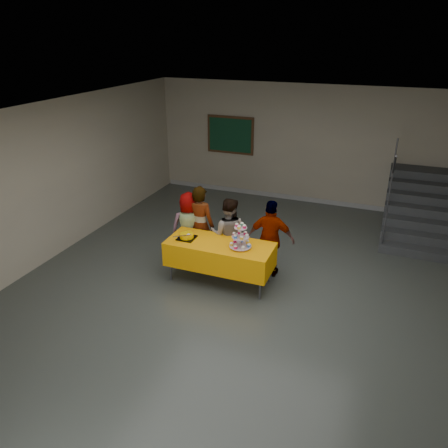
# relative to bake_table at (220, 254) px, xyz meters

# --- Properties ---
(room_shell) EXTENTS (10.00, 10.04, 3.02)m
(room_shell) POSITION_rel_bake_table_xyz_m (0.54, -0.39, 1.57)
(room_shell) COLOR #4C514C
(room_shell) RESTS_ON ground
(bake_table) EXTENTS (1.88, 0.78, 0.77)m
(bake_table) POSITION_rel_bake_table_xyz_m (0.00, 0.00, 0.00)
(bake_table) COLOR #595960
(bake_table) RESTS_ON ground
(cupcake_stand) EXTENTS (0.38, 0.38, 0.44)m
(cupcake_stand) POSITION_rel_bake_table_xyz_m (0.39, -0.03, 0.39)
(cupcake_stand) COLOR silver
(cupcake_stand) RESTS_ON bake_table
(bear_cake) EXTENTS (0.32, 0.36, 0.12)m
(bear_cake) POSITION_rel_bake_table_xyz_m (-0.62, -0.04, 0.27)
(bear_cake) COLOR black
(bear_cake) RESTS_ON bake_table
(schoolchild_a) EXTENTS (0.80, 0.69, 1.39)m
(schoolchild_a) POSITION_rel_bake_table_xyz_m (-0.86, 0.55, 0.14)
(schoolchild_a) COLOR slate
(schoolchild_a) RESTS_ON ground
(schoolchild_b) EXTENTS (0.57, 0.38, 1.56)m
(schoolchild_b) POSITION_rel_bake_table_xyz_m (-0.63, 0.55, 0.23)
(schoolchild_b) COLOR slate
(schoolchild_b) RESTS_ON ground
(schoolchild_c) EXTENTS (0.77, 0.65, 1.41)m
(schoolchild_c) POSITION_rel_bake_table_xyz_m (-0.04, 0.51, 0.15)
(schoolchild_c) COLOR slate
(schoolchild_c) RESTS_ON ground
(schoolchild_d) EXTENTS (0.88, 0.42, 1.46)m
(schoolchild_d) POSITION_rel_bake_table_xyz_m (0.76, 0.56, 0.17)
(schoolchild_d) COLOR slate
(schoolchild_d) RESTS_ON ground
(staircase) EXTENTS (1.30, 2.40, 2.04)m
(staircase) POSITION_rel_bake_table_xyz_m (3.24, 3.72, -0.07)
(staircase) COLOR #424447
(staircase) RESTS_ON ground
(noticeboard) EXTENTS (1.30, 0.05, 1.00)m
(noticeboard) POSITION_rel_bake_table_xyz_m (-1.53, 4.56, 1.04)
(noticeboard) COLOR #472B16
(noticeboard) RESTS_ON ground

